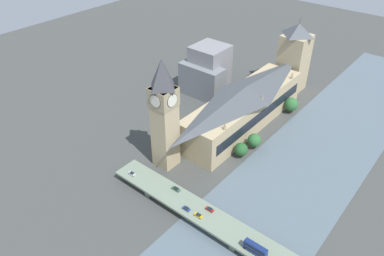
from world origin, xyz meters
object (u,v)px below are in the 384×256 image
Objects in this scene: clock_tower at (164,112)px; car_southbound_lead at (198,215)px; car_northbound_mid at (176,189)px; car_southbound_mid at (210,209)px; car_northbound_tail at (132,174)px; double_decker_bus_mid at (255,249)px; victoria_tower at (294,57)px; car_southbound_extra at (186,209)px; parliament_hall at (244,106)px; road_bridge at (239,237)px.

clock_tower is 14.87× the size of car_southbound_lead.
car_northbound_mid is at bearing -18.32° from car_southbound_lead.
clock_tower is 55.26m from car_southbound_mid.
clock_tower is 37.10m from car_northbound_tail.
car_northbound_tail is 45.58m from car_southbound_lead.
double_decker_bus_mid is at bearing 161.66° from clock_tower.
double_decker_bus_mid is (-73.25, 24.28, -26.69)m from clock_tower.
victoria_tower is 13.89× the size of car_southbound_extra.
clock_tower is at bearing -34.35° from car_southbound_extra.
car_northbound_tail is (15.29, 84.79, -8.19)m from parliament_hall.
road_bridge is (-63.19, 20.63, -30.39)m from clock_tower.
road_bridge is at bearing -177.77° from car_northbound_tail.
car_northbound_mid is 1.10× the size of car_southbound_lead.
double_decker_bus_mid is at bearing 179.21° from car_northbound_tail.
clock_tower reaches higher than double_decker_bus_mid.
double_decker_bus_mid is at bearing 112.14° from victoria_tower.
victoria_tower reaches higher than car_southbound_mid.
clock_tower is 56.21m from car_southbound_lead.
car_northbound_tail reaches higher than car_southbound_extra.
clock_tower is 6.03× the size of double_decker_bus_mid.
clock_tower is 1.18× the size of victoria_tower.
car_southbound_lead is at bearing 8.08° from road_bridge.
car_southbound_lead is 1.06× the size of car_southbound_mid.
car_southbound_mid is (29.31, -7.07, -2.06)m from double_decker_bus_mid.
parliament_hall is 23.83× the size of car_southbound_lead.
double_decker_bus_mid is 51.50m from car_northbound_mid.
road_bridge is at bearing 169.94° from car_southbound_mid.
parliament_hall is 97.42m from road_bridge.
car_southbound_lead is at bearing 101.41° from victoria_tower.
double_decker_bus_mid is at bearing 179.50° from car_southbound_extra.
parliament_hall reaches higher than car_northbound_mid.
car_northbound_mid is 26.49m from car_northbound_tail.
car_northbound_tail reaches higher than car_southbound_lead.
clock_tower is 16.18× the size of car_northbound_tail.
victoria_tower is (-11.78, -126.79, -9.06)m from clock_tower.
clock_tower is 51.26m from car_southbound_extra.
double_decker_bus_mid is at bearing 125.58° from parliament_hall.
clock_tower is 81.65m from double_decker_bus_mid.
victoria_tower is 152.07m from car_northbound_tail.
victoria_tower is 12.58× the size of car_southbound_lead.
road_bridge is (-51.41, 147.42, -21.32)m from victoria_tower.
road_bridge is at bearing 175.01° from car_northbound_mid.
car_northbound_tail is 1.01× the size of car_southbound_extra.
parliament_hall reaches higher than car_northbound_tail.
parliament_hall is 25.93× the size of car_northbound_tail.
double_decker_bus_mid reaches higher than car_southbound_mid.
parliament_hall is 1.89× the size of victoria_tower.
car_northbound_mid is 21.64m from car_southbound_mid.
victoria_tower is 154.70m from car_southbound_lead.
car_northbound_mid is (40.89, -3.57, 1.63)m from road_bridge.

